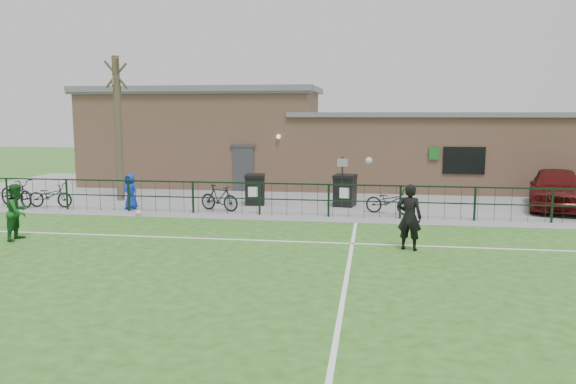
# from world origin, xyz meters

# --- Properties ---
(ground) EXTENTS (90.00, 90.00, 0.00)m
(ground) POSITION_xyz_m (0.00, 0.00, 0.00)
(ground) COLOR #26591A
(ground) RESTS_ON ground
(paving_strip) EXTENTS (34.00, 13.00, 0.02)m
(paving_strip) POSITION_xyz_m (0.00, 13.50, 0.01)
(paving_strip) COLOR gray
(paving_strip) RESTS_ON ground
(pitch_line_touch) EXTENTS (28.00, 0.10, 0.01)m
(pitch_line_touch) POSITION_xyz_m (0.00, 7.80, 0.00)
(pitch_line_touch) COLOR white
(pitch_line_touch) RESTS_ON ground
(pitch_line_mid) EXTENTS (28.00, 0.10, 0.01)m
(pitch_line_mid) POSITION_xyz_m (0.00, 4.00, 0.00)
(pitch_line_mid) COLOR white
(pitch_line_mid) RESTS_ON ground
(pitch_line_perp) EXTENTS (0.10, 16.00, 0.01)m
(pitch_line_perp) POSITION_xyz_m (2.00, 0.00, 0.00)
(pitch_line_perp) COLOR white
(pitch_line_perp) RESTS_ON ground
(perimeter_fence) EXTENTS (28.00, 0.10, 1.20)m
(perimeter_fence) POSITION_xyz_m (0.00, 8.00, 0.60)
(perimeter_fence) COLOR black
(perimeter_fence) RESTS_ON ground
(bare_tree) EXTENTS (0.30, 0.30, 6.00)m
(bare_tree) POSITION_xyz_m (-8.00, 10.50, 3.00)
(bare_tree) COLOR #46392A
(bare_tree) RESTS_ON ground
(wheelie_bin_left) EXTENTS (0.87, 0.96, 1.13)m
(wheelie_bin_left) POSITION_xyz_m (-2.14, 10.26, 0.59)
(wheelie_bin_left) COLOR black
(wheelie_bin_left) RESTS_ON paving_strip
(wheelie_bin_right) EXTENTS (0.92, 1.00, 1.16)m
(wheelie_bin_right) POSITION_xyz_m (1.45, 10.41, 0.60)
(wheelie_bin_right) COLOR black
(wheelie_bin_right) RESTS_ON paving_strip
(sign_post) EXTENTS (0.07, 0.07, 2.00)m
(sign_post) POSITION_xyz_m (1.37, 10.01, 1.02)
(sign_post) COLOR black
(sign_post) RESTS_ON paving_strip
(car_maroon) EXTENTS (2.99, 5.00, 1.59)m
(car_maroon) POSITION_xyz_m (9.50, 10.96, 0.82)
(car_maroon) COLOR #4C0E0D
(car_maroon) RESTS_ON paving_strip
(bicycle_a) EXTENTS (2.18, 1.52, 1.08)m
(bicycle_a) POSITION_xyz_m (-11.37, 8.37, 0.56)
(bicycle_a) COLOR black
(bicycle_a) RESTS_ON paving_strip
(bicycle_c) EXTENTS (1.79, 0.68, 0.93)m
(bicycle_c) POSITION_xyz_m (-9.91, 8.37, 0.49)
(bicycle_c) COLOR black
(bicycle_c) RESTS_ON paving_strip
(bicycle_d) EXTENTS (1.69, 0.92, 0.98)m
(bicycle_d) POSITION_xyz_m (-3.17, 8.59, 0.51)
(bicycle_d) COLOR black
(bicycle_d) RESTS_ON paving_strip
(bicycle_e) EXTENTS (1.89, 1.15, 0.94)m
(bicycle_e) POSITION_xyz_m (3.15, 8.88, 0.49)
(bicycle_e) COLOR black
(bicycle_e) RESTS_ON paving_strip
(spectator_child) EXTENTS (0.78, 0.63, 1.37)m
(spectator_child) POSITION_xyz_m (-6.62, 8.41, 0.71)
(spectator_child) COLOR #1435C2
(spectator_child) RESTS_ON paving_strip
(goalkeeper_kick) EXTENTS (1.63, 3.97, 2.23)m
(goalkeeper_kick) POSITION_xyz_m (3.51, 3.59, 0.93)
(goalkeeper_kick) COLOR black
(goalkeeper_kick) RESTS_ON ground
(outfield_player) EXTENTS (0.64, 0.81, 1.65)m
(outfield_player) POSITION_xyz_m (-7.67, 3.06, 0.82)
(outfield_player) COLOR #17521D
(outfield_player) RESTS_ON ground
(ball_ground) EXTENTS (0.22, 0.22, 0.22)m
(ball_ground) POSITION_xyz_m (-5.78, 7.20, 0.11)
(ball_ground) COLOR white
(ball_ground) RESTS_ON ground
(clubhouse) EXTENTS (24.25, 5.40, 4.96)m
(clubhouse) POSITION_xyz_m (-0.88, 16.50, 2.22)
(clubhouse) COLOR tan
(clubhouse) RESTS_ON ground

